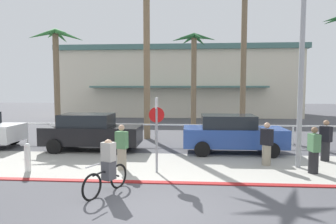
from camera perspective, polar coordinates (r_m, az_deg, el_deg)
ground_plane at (r=16.89m, az=2.11°, el=-5.23°), size 80.00×80.00×0.00m
sidewalk_strip at (r=11.22m, az=1.01°, el=-10.20°), size 44.00×4.00×0.02m
curb_paint at (r=9.30m, az=0.31°, el=-13.30°), size 44.00×0.24×0.03m
building_backdrop at (r=33.89m, az=2.28°, el=5.69°), size 24.30×11.89×7.05m
rail_fence at (r=15.28m, az=1.91°, el=-3.08°), size 25.28×0.08×1.04m
stop_sign_bike_lane at (r=10.04m, az=-2.18°, el=-2.27°), size 0.52×0.56×2.56m
bollard_1 at (r=11.42m, az=-25.20°, el=-7.78°), size 0.20×0.20×1.00m
streetlight_curb at (r=11.48m, az=24.58°, el=11.19°), size 0.24×2.54×7.50m
palm_tree_1 at (r=20.06m, az=-20.48°, el=10.48°), size 3.39×3.17×6.53m
palm_tree_2 at (r=17.26m, az=-3.99°, el=16.25°), size 3.07×3.30×8.78m
palm_tree_3 at (r=20.30m, az=4.86°, el=10.00°), size 3.02×3.22×6.52m
palm_tree_4 at (r=20.18m, az=14.28°, el=15.54°), size 3.42×3.24×9.37m
car_black_1 at (r=14.25m, az=-14.41°, el=-3.65°), size 4.40×2.02×1.69m
car_blue_2 at (r=13.53m, az=12.15°, el=-4.04°), size 4.40×2.02×1.69m
cyclist_black_0 at (r=8.51m, az=-11.45°, el=-10.35°), size 0.81×1.68×1.50m
pedestrian_0 at (r=11.20m, az=26.02°, el=-6.94°), size 0.36×0.43×1.59m
pedestrian_1 at (r=11.71m, az=18.29°, el=-6.16°), size 0.47×0.47×1.61m
pedestrian_2 at (r=13.29m, az=27.83°, el=-5.15°), size 0.45×0.48×1.63m
pedestrian_3 at (r=10.67m, az=-8.81°, el=-7.04°), size 0.45×0.39×1.60m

